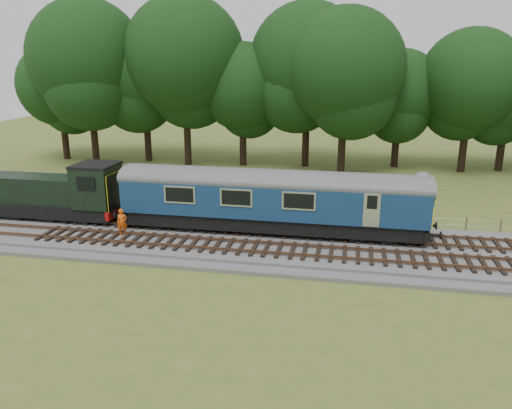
# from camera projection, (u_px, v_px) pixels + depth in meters

# --- Properties ---
(ground) EXTENTS (120.00, 120.00, 0.00)m
(ground) POSITION_uv_depth(u_px,v_px,m) (332.00, 249.00, 28.28)
(ground) COLOR #516123
(ground) RESTS_ON ground
(ballast) EXTENTS (70.00, 7.00, 0.35)m
(ballast) POSITION_uv_depth(u_px,v_px,m) (332.00, 247.00, 28.23)
(ballast) COLOR #4C4C4F
(ballast) RESTS_ON ground
(track_north) EXTENTS (67.20, 2.40, 0.21)m
(track_north) POSITION_uv_depth(u_px,v_px,m) (334.00, 234.00, 29.48)
(track_north) COLOR black
(track_north) RESTS_ON ballast
(track_south) EXTENTS (67.20, 2.40, 0.21)m
(track_south) POSITION_uv_depth(u_px,v_px,m) (331.00, 253.00, 26.65)
(track_south) COLOR black
(track_south) RESTS_ON ballast
(fence) EXTENTS (64.00, 0.12, 1.00)m
(fence) POSITION_uv_depth(u_px,v_px,m) (335.00, 225.00, 32.52)
(fence) COLOR #6B6054
(fence) RESTS_ON ground
(tree_line) EXTENTS (70.00, 8.00, 18.00)m
(tree_line) POSITION_uv_depth(u_px,v_px,m) (343.00, 169.00, 49.00)
(tree_line) COLOR black
(tree_line) RESTS_ON ground
(dmu_railcar) EXTENTS (18.05, 2.86, 3.88)m
(dmu_railcar) POSITION_uv_depth(u_px,v_px,m) (271.00, 196.00, 29.56)
(dmu_railcar) COLOR black
(dmu_railcar) RESTS_ON ground
(shunter_loco) EXTENTS (8.92, 2.60, 3.38)m
(shunter_loco) POSITION_uv_depth(u_px,v_px,m) (59.00, 194.00, 32.31)
(shunter_loco) COLOR black
(shunter_loco) RESTS_ON ground
(worker) EXTENTS (0.70, 0.64, 1.60)m
(worker) POSITION_uv_depth(u_px,v_px,m) (122.00, 222.00, 29.36)
(worker) COLOR #FC580D
(worker) RESTS_ON ballast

